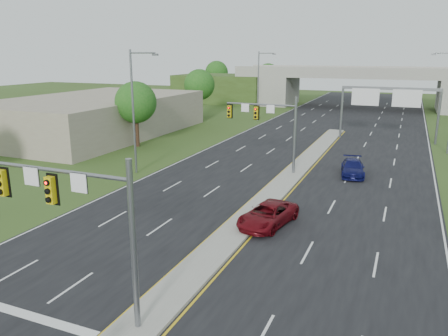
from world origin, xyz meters
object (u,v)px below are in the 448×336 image
at_px(car_far_a, 268,215).
at_px(car_far_b, 353,168).
at_px(signal_mast_near, 82,211).
at_px(sign_gantry, 388,99).
at_px(overpass, 361,90).
at_px(signal_mast_far, 270,121).

height_order(car_far_a, car_far_b, car_far_a).
xyz_separation_m(signal_mast_near, sign_gantry, (8.95, 44.99, 0.51)).
height_order(sign_gantry, overpass, overpass).
xyz_separation_m(signal_mast_near, overpass, (2.26, 80.07, -1.17)).
relative_size(signal_mast_near, car_far_b, 1.46).
height_order(signal_mast_near, sign_gantry, signal_mast_near).
xyz_separation_m(signal_mast_far, sign_gantry, (8.95, 19.99, 0.51)).
bearing_deg(overpass, sign_gantry, -79.21).
bearing_deg(car_far_b, signal_mast_far, -174.71).
relative_size(signal_mast_near, car_far_a, 1.38).
distance_m(signal_mast_near, car_far_a, 13.66).
distance_m(signal_mast_far, overpass, 55.13).
distance_m(signal_mast_far, car_far_a, 13.65).
height_order(sign_gantry, car_far_a, sign_gantry).
bearing_deg(signal_mast_near, car_far_a, 73.25).
distance_m(sign_gantry, overpass, 35.75).
bearing_deg(overpass, car_far_b, -84.64).
relative_size(sign_gantry, overpass, 0.14).
bearing_deg(overpass, signal_mast_near, -91.62).
bearing_deg(signal_mast_far, car_far_b, 13.95).
bearing_deg(signal_mast_near, overpass, 88.38).
height_order(sign_gantry, car_far_b, sign_gantry).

